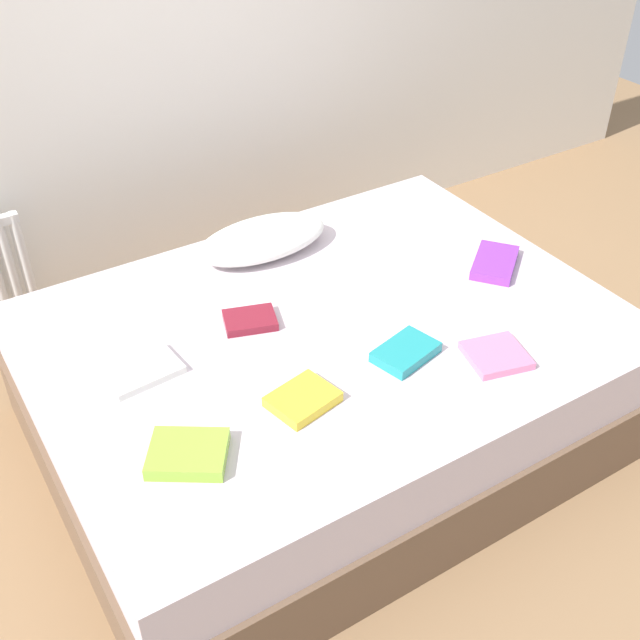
{
  "coord_description": "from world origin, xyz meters",
  "views": [
    {
      "loc": [
        -1.17,
        -1.82,
        2.13
      ],
      "look_at": [
        0.0,
        0.05,
        0.48
      ],
      "focal_mm": 43.87,
      "sensor_mm": 36.0,
      "label": 1
    }
  ],
  "objects_px": {
    "bed": "(327,378)",
    "textbook_purple": "(495,263)",
    "textbook_yellow": "(303,399)",
    "textbook_teal": "(406,352)",
    "pillow": "(263,239)",
    "textbook_white": "(142,371)",
    "textbook_lime": "(188,454)",
    "textbook_maroon": "(250,320)",
    "textbook_pink": "(496,355)"
  },
  "relations": [
    {
      "from": "textbook_maroon",
      "to": "bed",
      "type": "bearing_deg",
      "value": -12.85
    },
    {
      "from": "textbook_yellow",
      "to": "textbook_pink",
      "type": "height_order",
      "value": "textbook_yellow"
    },
    {
      "from": "textbook_yellow",
      "to": "textbook_white",
      "type": "bearing_deg",
      "value": 120.7
    },
    {
      "from": "textbook_maroon",
      "to": "textbook_lime",
      "type": "bearing_deg",
      "value": -115.32
    },
    {
      "from": "textbook_purple",
      "to": "bed",
      "type": "bearing_deg",
      "value": 138.72
    },
    {
      "from": "textbook_purple",
      "to": "textbook_pink",
      "type": "distance_m",
      "value": 0.56
    },
    {
      "from": "pillow",
      "to": "textbook_maroon",
      "type": "relative_size",
      "value": 3.04
    },
    {
      "from": "pillow",
      "to": "textbook_white",
      "type": "bearing_deg",
      "value": -146.96
    },
    {
      "from": "textbook_white",
      "to": "textbook_maroon",
      "type": "xyz_separation_m",
      "value": [
        0.42,
        0.05,
        0.0
      ]
    },
    {
      "from": "textbook_maroon",
      "to": "textbook_pink",
      "type": "relative_size",
      "value": 0.95
    },
    {
      "from": "pillow",
      "to": "textbook_pink",
      "type": "height_order",
      "value": "pillow"
    },
    {
      "from": "pillow",
      "to": "textbook_teal",
      "type": "height_order",
      "value": "pillow"
    },
    {
      "from": "bed",
      "to": "textbook_maroon",
      "type": "bearing_deg",
      "value": 149.06
    },
    {
      "from": "textbook_yellow",
      "to": "textbook_maroon",
      "type": "xyz_separation_m",
      "value": [
        0.05,
        0.44,
        -0.0
      ]
    },
    {
      "from": "textbook_purple",
      "to": "textbook_maroon",
      "type": "height_order",
      "value": "textbook_purple"
    },
    {
      "from": "pillow",
      "to": "textbook_lime",
      "type": "xyz_separation_m",
      "value": [
        -0.71,
        -0.86,
        -0.04
      ]
    },
    {
      "from": "textbook_maroon",
      "to": "textbook_white",
      "type": "bearing_deg",
      "value": -154.57
    },
    {
      "from": "pillow",
      "to": "textbook_white",
      "type": "xyz_separation_m",
      "value": [
        -0.68,
        -0.44,
        -0.05
      ]
    },
    {
      "from": "textbook_lime",
      "to": "textbook_teal",
      "type": "relative_size",
      "value": 1.05
    },
    {
      "from": "pillow",
      "to": "textbook_purple",
      "type": "height_order",
      "value": "pillow"
    },
    {
      "from": "textbook_pink",
      "to": "textbook_maroon",
      "type": "bearing_deg",
      "value": 149.09
    },
    {
      "from": "textbook_teal",
      "to": "pillow",
      "type": "bearing_deg",
      "value": 81.65
    },
    {
      "from": "textbook_yellow",
      "to": "textbook_teal",
      "type": "relative_size",
      "value": 0.94
    },
    {
      "from": "pillow",
      "to": "textbook_teal",
      "type": "xyz_separation_m",
      "value": [
        0.08,
        -0.82,
        -0.04
      ]
    },
    {
      "from": "textbook_purple",
      "to": "textbook_white",
      "type": "height_order",
      "value": "textbook_purple"
    },
    {
      "from": "textbook_pink",
      "to": "pillow",
      "type": "bearing_deg",
      "value": 122.61
    },
    {
      "from": "textbook_lime",
      "to": "textbook_pink",
      "type": "distance_m",
      "value": 1.04
    },
    {
      "from": "bed",
      "to": "textbook_teal",
      "type": "xyz_separation_m",
      "value": [
        0.12,
        -0.29,
        0.27
      ]
    },
    {
      "from": "textbook_lime",
      "to": "bed",
      "type": "bearing_deg",
      "value": 59.67
    },
    {
      "from": "textbook_maroon",
      "to": "pillow",
      "type": "bearing_deg",
      "value": 73.95
    },
    {
      "from": "textbook_yellow",
      "to": "textbook_purple",
      "type": "xyz_separation_m",
      "value": [
        1.02,
        0.27,
        0.0
      ]
    },
    {
      "from": "textbook_maroon",
      "to": "textbook_yellow",
      "type": "bearing_deg",
      "value": -78.79
    },
    {
      "from": "textbook_pink",
      "to": "textbook_purple",
      "type": "bearing_deg",
      "value": 62.51
    },
    {
      "from": "textbook_yellow",
      "to": "textbook_maroon",
      "type": "height_order",
      "value": "textbook_yellow"
    },
    {
      "from": "textbook_purple",
      "to": "textbook_lime",
      "type": "bearing_deg",
      "value": 153.34
    },
    {
      "from": "textbook_yellow",
      "to": "textbook_teal",
      "type": "xyz_separation_m",
      "value": [
        0.4,
        0.02,
        0.0
      ]
    },
    {
      "from": "bed",
      "to": "textbook_pink",
      "type": "height_order",
      "value": "textbook_pink"
    },
    {
      "from": "textbook_purple",
      "to": "textbook_teal",
      "type": "height_order",
      "value": "textbook_teal"
    },
    {
      "from": "textbook_yellow",
      "to": "textbook_purple",
      "type": "distance_m",
      "value": 1.05
    },
    {
      "from": "textbook_yellow",
      "to": "textbook_maroon",
      "type": "relative_size",
      "value": 1.1
    },
    {
      "from": "pillow",
      "to": "textbook_yellow",
      "type": "relative_size",
      "value": 2.77
    },
    {
      "from": "textbook_yellow",
      "to": "textbook_teal",
      "type": "bearing_deg",
      "value": -10.12
    },
    {
      "from": "textbook_maroon",
      "to": "textbook_pink",
      "type": "distance_m",
      "value": 0.84
    },
    {
      "from": "textbook_purple",
      "to": "textbook_teal",
      "type": "xyz_separation_m",
      "value": [
        -0.62,
        -0.25,
        0.0
      ]
    },
    {
      "from": "textbook_yellow",
      "to": "textbook_teal",
      "type": "height_order",
      "value": "textbook_teal"
    },
    {
      "from": "bed",
      "to": "textbook_yellow",
      "type": "relative_size",
      "value": 10.31
    },
    {
      "from": "bed",
      "to": "textbook_lime",
      "type": "distance_m",
      "value": 0.8
    },
    {
      "from": "bed",
      "to": "textbook_purple",
      "type": "relative_size",
      "value": 8.02
    },
    {
      "from": "pillow",
      "to": "textbook_lime",
      "type": "distance_m",
      "value": 1.11
    },
    {
      "from": "textbook_teal",
      "to": "textbook_maroon",
      "type": "xyz_separation_m",
      "value": [
        -0.35,
        0.43,
        -0.0
      ]
    }
  ]
}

